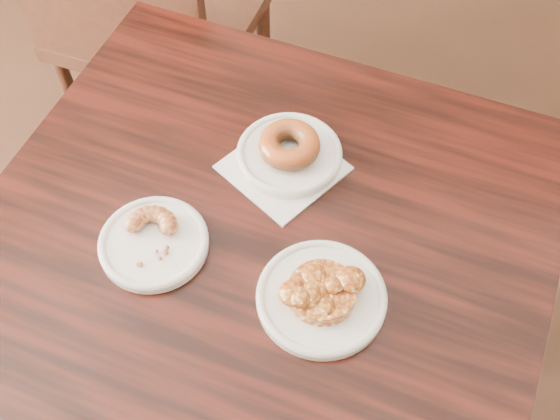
# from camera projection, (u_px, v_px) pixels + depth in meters

# --- Properties ---
(floor) EXTENTS (5.00, 5.00, 0.00)m
(floor) POSITION_uv_depth(u_px,v_px,m) (387.00, 401.00, 1.62)
(floor) COLOR black
(floor) RESTS_ON ground
(cafe_table) EXTENTS (1.01, 1.01, 0.75)m
(cafe_table) POSITION_uv_depth(u_px,v_px,m) (260.00, 354.00, 1.29)
(cafe_table) COLOR black
(cafe_table) RESTS_ON floor
(chair_far) EXTENTS (0.58, 0.58, 0.90)m
(chair_far) POSITION_uv_depth(u_px,v_px,m) (162.00, 18.00, 1.70)
(chair_far) COLOR black
(chair_far) RESTS_ON floor
(napkin) EXTENTS (0.21, 0.21, 0.00)m
(napkin) POSITION_uv_depth(u_px,v_px,m) (283.00, 168.00, 1.06)
(napkin) COLOR white
(napkin) RESTS_ON cafe_table
(plate_donut) EXTENTS (0.16, 0.16, 0.01)m
(plate_donut) POSITION_uv_depth(u_px,v_px,m) (289.00, 154.00, 1.06)
(plate_donut) COLOR white
(plate_donut) RESTS_ON napkin
(plate_cruller) EXTENTS (0.15, 0.15, 0.01)m
(plate_cruller) POSITION_uv_depth(u_px,v_px,m) (154.00, 243.00, 0.98)
(plate_cruller) COLOR white
(plate_cruller) RESTS_ON cafe_table
(plate_fritter) EXTENTS (0.17, 0.17, 0.01)m
(plate_fritter) POSITION_uv_depth(u_px,v_px,m) (321.00, 298.00, 0.93)
(plate_fritter) COLOR silver
(plate_fritter) RESTS_ON cafe_table
(glazed_donut) EXTENTS (0.09, 0.09, 0.03)m
(glazed_donut) POSITION_uv_depth(u_px,v_px,m) (289.00, 145.00, 1.04)
(glazed_donut) COLOR brown
(glazed_donut) RESTS_ON plate_donut
(apple_fritter) EXTENTS (0.13, 0.13, 0.03)m
(apple_fritter) POSITION_uv_depth(u_px,v_px,m) (322.00, 290.00, 0.91)
(apple_fritter) COLOR #4E1808
(apple_fritter) RESTS_ON plate_fritter
(cruller_fragment) EXTENTS (0.09, 0.09, 0.02)m
(cruller_fragment) POSITION_uv_depth(u_px,v_px,m) (152.00, 237.00, 0.96)
(cruller_fragment) COLOR #5B2712
(cruller_fragment) RESTS_ON plate_cruller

